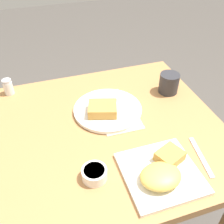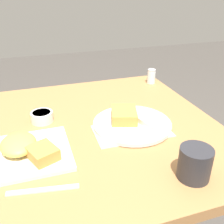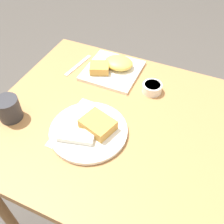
{
  "view_description": "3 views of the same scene",
  "coord_description": "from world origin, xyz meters",
  "px_view_note": "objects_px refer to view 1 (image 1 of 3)",
  "views": [
    {
      "loc": [
        -0.21,
        -0.73,
        1.44
      ],
      "look_at": [
        0.04,
        0.02,
        0.79
      ],
      "focal_mm": 42.0,
      "sensor_mm": 36.0,
      "label": 1
    },
    {
      "loc": [
        0.82,
        -0.24,
        1.22
      ],
      "look_at": [
        -0.0,
        0.03,
        0.78
      ],
      "focal_mm": 42.0,
      "sensor_mm": 36.0,
      "label": 2
    },
    {
      "loc": [
        -0.29,
        0.62,
        1.49
      ],
      "look_at": [
        -0.01,
        0.01,
        0.78
      ],
      "focal_mm": 42.0,
      "sensor_mm": 36.0,
      "label": 3
    }
  ],
  "objects_px": {
    "salt_shaker": "(8,88)",
    "butter_knife": "(201,156)",
    "coffee_mug": "(169,83)",
    "plate_square_near": "(162,172)",
    "sauce_ramekin": "(94,174)",
    "plate_oval_far": "(107,108)"
  },
  "relations": [
    {
      "from": "butter_knife",
      "to": "coffee_mug",
      "type": "xyz_separation_m",
      "value": [
        0.08,
        0.4,
        0.04
      ]
    },
    {
      "from": "plate_square_near",
      "to": "sauce_ramekin",
      "type": "relative_size",
      "value": 2.94
    },
    {
      "from": "plate_oval_far",
      "to": "butter_knife",
      "type": "height_order",
      "value": "plate_oval_far"
    },
    {
      "from": "coffee_mug",
      "to": "salt_shaker",
      "type": "bearing_deg",
      "value": 163.1
    },
    {
      "from": "plate_square_near",
      "to": "butter_knife",
      "type": "height_order",
      "value": "plate_square_near"
    },
    {
      "from": "sauce_ramekin",
      "to": "salt_shaker",
      "type": "height_order",
      "value": "salt_shaker"
    },
    {
      "from": "plate_square_near",
      "to": "sauce_ramekin",
      "type": "xyz_separation_m",
      "value": [
        -0.21,
        0.06,
        -0.0
      ]
    },
    {
      "from": "plate_oval_far",
      "to": "sauce_ramekin",
      "type": "xyz_separation_m",
      "value": [
        -0.14,
        -0.31,
        0.0
      ]
    },
    {
      "from": "butter_knife",
      "to": "salt_shaker",
      "type": "bearing_deg",
      "value": 55.07
    },
    {
      "from": "plate_oval_far",
      "to": "butter_knife",
      "type": "relative_size",
      "value": 1.56
    },
    {
      "from": "sauce_ramekin",
      "to": "butter_knife",
      "type": "distance_m",
      "value": 0.38
    },
    {
      "from": "butter_knife",
      "to": "sauce_ramekin",
      "type": "bearing_deg",
      "value": 94.47
    },
    {
      "from": "plate_oval_far",
      "to": "butter_knife",
      "type": "bearing_deg",
      "value": -54.84
    },
    {
      "from": "sauce_ramekin",
      "to": "butter_knife",
      "type": "xyz_separation_m",
      "value": [
        0.38,
        -0.03,
        -0.02
      ]
    },
    {
      "from": "plate_oval_far",
      "to": "coffee_mug",
      "type": "distance_m",
      "value": 0.32
    },
    {
      "from": "coffee_mug",
      "to": "butter_knife",
      "type": "bearing_deg",
      "value": -100.72
    },
    {
      "from": "plate_square_near",
      "to": "coffee_mug",
      "type": "bearing_deg",
      "value": 60.15
    },
    {
      "from": "butter_knife",
      "to": "plate_square_near",
      "type": "bearing_deg",
      "value": 109.28
    },
    {
      "from": "sauce_ramekin",
      "to": "coffee_mug",
      "type": "relative_size",
      "value": 0.9
    },
    {
      "from": "plate_oval_far",
      "to": "coffee_mug",
      "type": "relative_size",
      "value": 3.12
    },
    {
      "from": "salt_shaker",
      "to": "butter_knife",
      "type": "distance_m",
      "value": 0.88
    },
    {
      "from": "sauce_ramekin",
      "to": "coffee_mug",
      "type": "xyz_separation_m",
      "value": [
        0.45,
        0.37,
        0.03
      ]
    }
  ]
}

